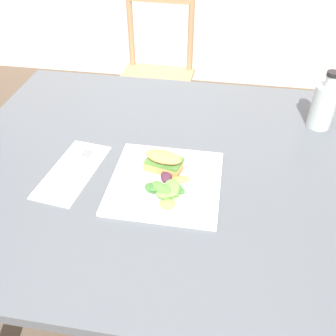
{
  "coord_description": "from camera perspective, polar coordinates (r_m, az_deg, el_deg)",
  "views": [
    {
      "loc": [
        0.25,
        -0.75,
        1.39
      ],
      "look_at": [
        0.13,
        -0.0,
        0.76
      ],
      "focal_mm": 39.66,
      "sensor_mm": 36.0,
      "label": 1
    }
  ],
  "objects": [
    {
      "name": "ground_plane",
      "position": [
        1.6,
        -4.78,
        -20.76
      ],
      "size": [
        8.11,
        8.11,
        0.0
      ],
      "primitive_type": "plane",
      "color": "brown"
    },
    {
      "name": "dining_table",
      "position": [
        1.11,
        -0.56,
        -3.84
      ],
      "size": [
        1.2,
        0.99,
        0.74
      ],
      "color": "#51565B",
      "rests_on": "ground"
    },
    {
      "name": "chair_wooden_far",
      "position": [
        2.14,
        -1.94,
        13.75
      ],
      "size": [
        0.42,
        0.42,
        0.87
      ],
      "color": "tan",
      "rests_on": "ground"
    },
    {
      "name": "plate_lunch",
      "position": [
        0.97,
        -0.39,
        -2.19
      ],
      "size": [
        0.28,
        0.28,
        0.01
      ],
      "primitive_type": "cube",
      "color": "white",
      "rests_on": "dining_table"
    },
    {
      "name": "sandwich_half_front",
      "position": [
        0.98,
        -0.68,
        1.03
      ],
      "size": [
        0.11,
        0.08,
        0.06
      ],
      "color": "tan",
      "rests_on": "plate_lunch"
    },
    {
      "name": "salad_mixed_greens",
      "position": [
        0.92,
        -0.16,
        -3.21
      ],
      "size": [
        0.12,
        0.14,
        0.03
      ],
      "color": "#84A84C",
      "rests_on": "plate_lunch"
    },
    {
      "name": "napkin_folded",
      "position": [
        1.04,
        -14.44,
        -0.49
      ],
      "size": [
        0.15,
        0.27,
        0.0
      ],
      "primitive_type": "cube",
      "rotation": [
        0.0,
        0.0,
        -0.13
      ],
      "color": "white",
      "rests_on": "dining_table"
    },
    {
      "name": "fork_on_napkin",
      "position": [
        1.04,
        -13.96,
        0.24
      ],
      "size": [
        0.06,
        0.18,
        0.0
      ],
      "color": "silver",
      "rests_on": "napkin_folded"
    },
    {
      "name": "bottle_cold_brew",
      "position": [
        1.25,
        22.71,
        8.54
      ],
      "size": [
        0.07,
        0.07,
        0.18
      ],
      "color": "black",
      "rests_on": "dining_table"
    }
  ]
}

